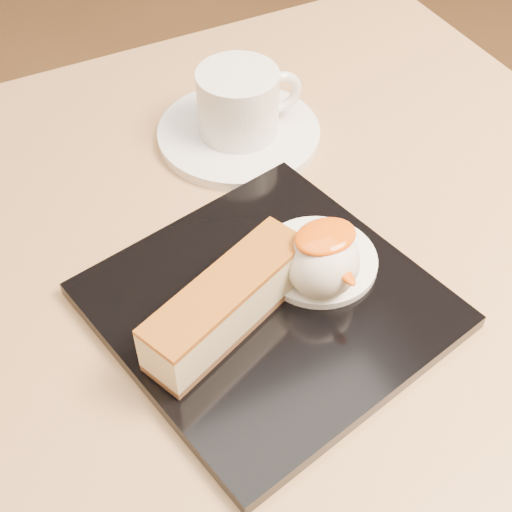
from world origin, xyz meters
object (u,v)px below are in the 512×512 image
ice_cream_scoop (322,262)px  saucer (239,134)px  table (246,447)px  cheesecake (227,303)px  coffee_cup (240,101)px  dessert_plate (268,305)px

ice_cream_scoop → saucer: 0.20m
table → cheesecake: size_ratio=5.79×
cheesecake → saucer: size_ratio=0.92×
table → ice_cream_scoop: 0.21m
cheesecake → coffee_cup: coffee_cup is taller
table → cheesecake: (-0.01, 0.01, 0.19)m
cheesecake → coffee_cup: size_ratio=1.40×
table → coffee_cup: size_ratio=8.13×
saucer → ice_cream_scoop: bearing=-98.7°
ice_cream_scoop → coffee_cup: coffee_cup is taller
cheesecake → ice_cream_scoop: size_ratio=2.56×
dessert_plate → cheesecake: (-0.04, -0.00, 0.03)m
ice_cream_scoop → dessert_plate: bearing=172.9°
coffee_cup → cheesecake: bearing=-112.9°
dessert_plate → cheesecake: bearing=-171.9°
table → coffee_cup: (0.10, 0.21, 0.20)m
ice_cream_scoop → coffee_cup: 0.20m
dessert_plate → coffee_cup: size_ratio=2.24×
cheesecake → ice_cream_scoop: bearing=-22.6°
cheesecake → ice_cream_scoop: 0.08m
table → coffee_cup: coffee_cup is taller
ice_cream_scoop → saucer: ice_cream_scoop is taller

